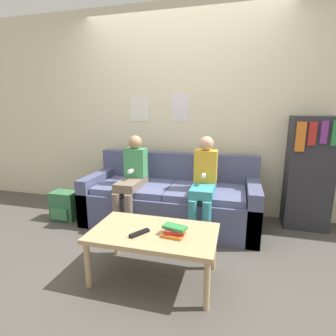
{
  "coord_description": "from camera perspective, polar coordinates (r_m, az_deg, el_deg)",
  "views": [
    {
      "loc": [
        0.73,
        -2.35,
        1.34
      ],
      "look_at": [
        0.0,
        0.39,
        0.7
      ],
      "focal_mm": 28.0,
      "sensor_mm": 36.0,
      "label": 1
    }
  ],
  "objects": [
    {
      "name": "person_right",
      "position": [
        2.8,
        7.81,
        -3.04
      ],
      "size": [
        0.24,
        0.56,
        1.05
      ],
      "color": "teal",
      "rests_on": "ground_plane"
    },
    {
      "name": "bookshelf",
      "position": [
        3.33,
        28.31,
        -0.98
      ],
      "size": [
        0.47,
        0.34,
        1.26
      ],
      "color": "#2D2D33",
      "rests_on": "ground_plane"
    },
    {
      "name": "person_left",
      "position": [
        3.0,
        -7.9,
        -2.05
      ],
      "size": [
        0.24,
        0.56,
        1.04
      ],
      "color": "#756656",
      "rests_on": "ground_plane"
    },
    {
      "name": "backpack",
      "position": [
        3.51,
        -21.54,
        -7.62
      ],
      "size": [
        0.31,
        0.24,
        0.35
      ],
      "color": "#336B42",
      "rests_on": "ground_plane"
    },
    {
      "name": "coffee_table",
      "position": [
        2.13,
        -3.11,
        -14.59
      ],
      "size": [
        0.98,
        0.56,
        0.41
      ],
      "color": "tan",
      "rests_on": "ground_plane"
    },
    {
      "name": "couch",
      "position": [
        3.15,
        0.65,
        -7.01
      ],
      "size": [
        2.0,
        0.81,
        0.8
      ],
      "color": "#4C5175",
      "rests_on": "ground_plane"
    },
    {
      "name": "ground_plane",
      "position": [
        2.8,
        -2.13,
        -15.83
      ],
      "size": [
        10.0,
        10.0,
        0.0
      ],
      "primitive_type": "plane",
      "color": "#4C4742"
    },
    {
      "name": "tv_remote",
      "position": [
        2.06,
        -6.23,
        -13.9
      ],
      "size": [
        0.12,
        0.17,
        0.02
      ],
      "rotation": [
        0.0,
        0.0,
        -0.56
      ],
      "color": "black",
      "rests_on": "coffee_table"
    },
    {
      "name": "wall_back",
      "position": [
        3.45,
        2.8,
        12.11
      ],
      "size": [
        8.0,
        0.07,
        2.6
      ],
      "color": "beige",
      "rests_on": "ground_plane"
    },
    {
      "name": "book_stack",
      "position": [
        2.03,
        1.41,
        -13.56
      ],
      "size": [
        0.19,
        0.15,
        0.08
      ],
      "color": "orange",
      "rests_on": "coffee_table"
    }
  ]
}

